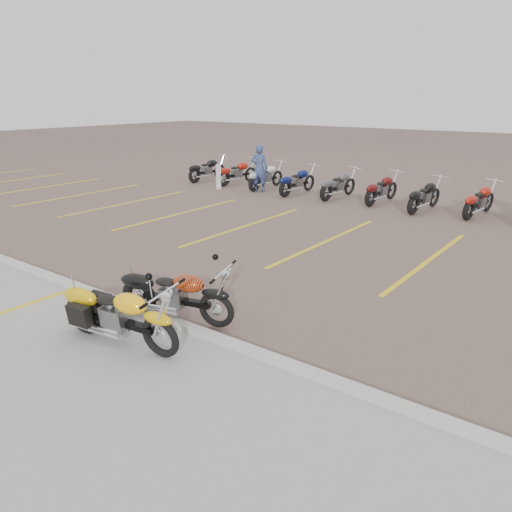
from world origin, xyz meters
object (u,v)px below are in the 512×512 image
at_px(bollard, 218,177).
at_px(yellow_cruiser, 119,316).
at_px(flame_cruiser, 174,296).
at_px(person_a, 259,168).

bearing_deg(bollard, yellow_cruiser, -55.42).
bearing_deg(yellow_cruiser, flame_cruiser, 80.64).
relative_size(flame_cruiser, person_a, 1.14).
height_order(yellow_cruiser, person_a, person_a).
bearing_deg(flame_cruiser, yellow_cruiser, -107.11).
relative_size(flame_cruiser, bollard, 2.12).
relative_size(person_a, bollard, 1.85).
xyz_separation_m(flame_cruiser, bollard, (-7.69, 9.97, 0.06)).
distance_m(yellow_cruiser, person_a, 13.01).
bearing_deg(yellow_cruiser, person_a, 110.57).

